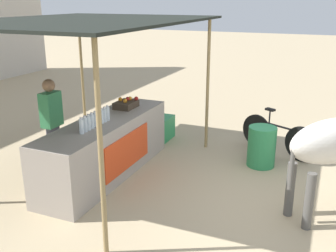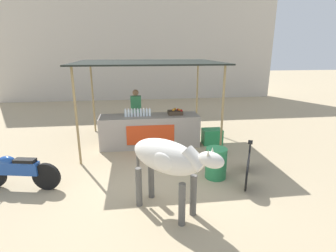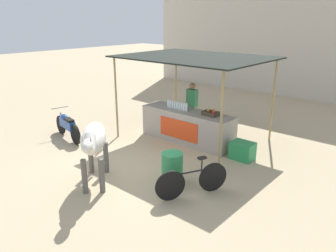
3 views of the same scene
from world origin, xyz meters
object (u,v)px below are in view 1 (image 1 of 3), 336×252
(cooler_box, at_px, (160,128))
(water_barrel, at_px, (262,147))
(bicycle_leaning, at_px, (278,136))
(stall_counter, at_px, (106,148))
(vendor_behind_counter, at_px, (53,128))
(fruit_crate, at_px, (126,104))

(cooler_box, bearing_deg, water_barrel, -104.48)
(bicycle_leaning, bearing_deg, stall_counter, 129.99)
(vendor_behind_counter, relative_size, bicycle_leaning, 1.10)
(cooler_box, height_order, bicycle_leaning, bicycle_leaning)
(stall_counter, xyz_separation_m, water_barrel, (1.39, -2.32, -0.12))
(stall_counter, relative_size, cooler_box, 5.00)
(water_barrel, bearing_deg, bicycle_leaning, -13.90)
(fruit_crate, xyz_separation_m, cooler_box, (1.15, -0.15, -0.79))
(vendor_behind_counter, relative_size, cooler_box, 2.75)
(water_barrel, height_order, bicycle_leaning, bicycle_leaning)
(cooler_box, xyz_separation_m, bicycle_leaning, (0.13, -2.40, 0.11))
(stall_counter, xyz_separation_m, fruit_crate, (0.81, 0.05, 0.55))
(cooler_box, height_order, water_barrel, water_barrel)
(vendor_behind_counter, distance_m, bicycle_leaning, 4.12)
(water_barrel, bearing_deg, cooler_box, 75.52)
(vendor_behind_counter, xyz_separation_m, cooler_box, (2.35, -0.85, -0.61))
(bicycle_leaning, bearing_deg, vendor_behind_counter, 127.41)
(stall_counter, relative_size, water_barrel, 4.16)
(bicycle_leaning, bearing_deg, fruit_crate, 116.79)
(vendor_behind_counter, bearing_deg, bicycle_leaning, -52.59)
(stall_counter, bearing_deg, vendor_behind_counter, 117.45)
(fruit_crate, bearing_deg, water_barrel, -76.25)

